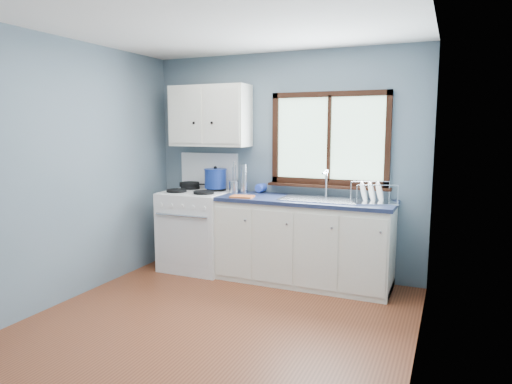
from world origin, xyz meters
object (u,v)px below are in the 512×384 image
at_px(dish_rack, 372,197).
at_px(thermos, 244,179).
at_px(base_cabinets, 304,245).
at_px(stockpot, 215,178).
at_px(gas_range, 198,228).
at_px(utensil_crock, 234,186).
at_px(sink, 321,205).
at_px(skillet, 190,184).

bearing_deg(dish_rack, thermos, 152.34).
bearing_deg(base_cabinets, stockpot, 174.56).
relative_size(gas_range, utensil_crock, 3.81).
relative_size(stockpot, dish_rack, 0.69).
relative_size(base_cabinets, stockpot, 5.29).
distance_m(base_cabinets, utensil_crock, 1.06).
relative_size(sink, skillet, 2.19).
height_order(skillet, stockpot, stockpot).
bearing_deg(sink, gas_range, -179.29).
bearing_deg(skillet, gas_range, -58.34).
height_order(skillet, dish_rack, dish_rack).
xyz_separation_m(skillet, utensil_crock, (0.62, -0.04, 0.01)).
xyz_separation_m(sink, thermos, (-0.94, 0.12, 0.23)).
distance_m(gas_range, base_cabinets, 1.31).
distance_m(stockpot, utensil_crock, 0.26).
bearing_deg(base_cabinets, gas_range, -179.18).
height_order(gas_range, base_cabinets, gas_range).
height_order(gas_range, thermos, gas_range).
bearing_deg(gas_range, skillet, 141.51).
bearing_deg(stockpot, thermos, 2.25).
height_order(thermos, dish_rack, thermos).
height_order(gas_range, dish_rack, gas_range).
height_order(sink, thermos, thermos).
height_order(sink, utensil_crock, utensil_crock).
relative_size(base_cabinets, dish_rack, 3.66).
xyz_separation_m(gas_range, base_cabinets, (1.31, 0.02, -0.08)).
relative_size(gas_range, skillet, 3.55).
distance_m(sink, dish_rack, 0.54).
distance_m(gas_range, stockpot, 0.62).
height_order(utensil_crock, dish_rack, utensil_crock).
bearing_deg(stockpot, dish_rack, -3.48).
xyz_separation_m(gas_range, utensil_crock, (0.43, 0.11, 0.50)).
relative_size(stockpot, utensil_crock, 0.98).
height_order(gas_range, utensil_crock, gas_range).
distance_m(skillet, dish_rack, 2.21).
relative_size(gas_range, base_cabinets, 0.74).
height_order(sink, stockpot, stockpot).
distance_m(gas_range, utensil_crock, 0.67).
distance_m(gas_range, sink, 1.53).
xyz_separation_m(sink, stockpot, (-1.31, 0.11, 0.22)).
relative_size(sink, utensil_crock, 2.35).
height_order(base_cabinets, thermos, thermos).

